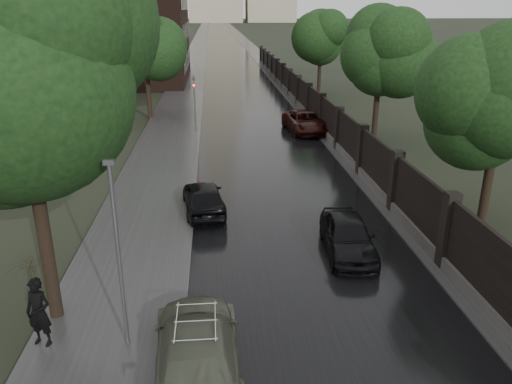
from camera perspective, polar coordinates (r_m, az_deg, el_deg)
name	(u,v)px	position (r m, az deg, el deg)	size (l,w,h in m)	color
ground	(348,377)	(12.92, 10.49, -20.04)	(800.00, 800.00, 0.00)	black
road	(219,30)	(199.62, -4.24, 17.94)	(8.00, 420.00, 0.02)	black
sidewalk_left	(203,30)	(199.61, -6.05, 17.90)	(4.00, 420.00, 0.16)	#2D2D2D
verge_right	(234,30)	(199.78, -2.59, 17.98)	(3.00, 420.00, 0.08)	#2D2D2D
fence_right	(304,100)	(42.76, 5.53, 10.46)	(0.45, 75.72, 2.70)	#383533
tree_left_near	(21,91)	(13.37, -25.29, 10.36)	(5.44, 5.44, 9.16)	black
tree_left_far	(145,51)	(39.85, -12.53, 15.51)	(4.25, 4.25, 7.39)	black
tree_right_a	(501,105)	(20.63, 26.20, 8.96)	(4.08, 4.08, 7.01)	black
tree_right_b	(380,64)	(33.31, 13.96, 14.02)	(4.08, 4.08, 7.01)	black
tree_right_c	(321,44)	(50.64, 7.40, 16.41)	(4.08, 4.08, 7.01)	black
lamp_post	(119,257)	(12.52, -15.41, -7.17)	(0.25, 0.12, 5.11)	#59595E
traffic_light	(194,99)	(34.94, -7.05, 10.49)	(0.16, 0.32, 4.00)	#59595E
volga_sedan	(197,349)	(12.43, -6.74, -17.36)	(2.03, 5.00, 1.45)	#4D5241
hatchback_left	(204,197)	(21.37, -6.01, -0.61)	(1.64, 4.07, 1.39)	black
car_right_near	(348,235)	(18.06, 10.45, -4.91)	(1.64, 4.09, 1.39)	black
car_right_far	(305,122)	(35.62, 5.65, 7.98)	(2.40, 5.20, 1.45)	black
pedestrian_umbrella	(33,277)	(13.53, -24.18, -8.83)	(1.38, 1.39, 2.93)	black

